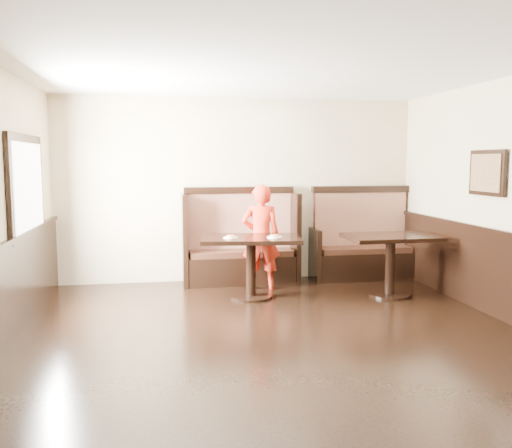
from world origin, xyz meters
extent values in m
plane|color=black|center=(0.00, 0.00, 0.00)|extent=(7.00, 7.00, 0.00)
plane|color=#CAB992|center=(0.00, 3.50, 1.40)|extent=(5.50, 0.00, 5.50)
plane|color=white|center=(0.00, 0.00, 2.80)|extent=(7.00, 7.00, 0.00)
cube|color=black|center=(-2.71, 1.90, 1.55)|extent=(0.05, 1.50, 1.20)
cube|color=white|center=(-2.69, 1.90, 1.55)|extent=(0.01, 1.30, 1.00)
cube|color=black|center=(2.71, 1.20, 1.70)|extent=(0.04, 0.70, 0.55)
cube|color=olive|center=(2.69, 1.20, 1.70)|extent=(0.01, 0.60, 0.45)
cube|color=black|center=(0.00, 3.22, 0.21)|extent=(1.60, 0.50, 0.42)
cube|color=#341B10|center=(0.00, 3.22, 0.46)|extent=(1.54, 0.46, 0.09)
cube|color=#551116|center=(0.00, 3.43, 0.90)|extent=(1.60, 0.12, 0.92)
cube|color=black|center=(0.00, 3.43, 1.40)|extent=(1.68, 0.16, 0.10)
cube|color=black|center=(-0.84, 3.32, 0.68)|extent=(0.07, 0.72, 1.36)
cube|color=black|center=(0.84, 3.32, 0.68)|extent=(0.07, 0.72, 1.36)
cube|color=black|center=(1.95, 3.22, 0.21)|extent=(1.50, 0.50, 0.42)
cube|color=#341B10|center=(1.95, 3.22, 0.46)|extent=(1.44, 0.46, 0.09)
cube|color=#551116|center=(1.95, 3.43, 0.90)|extent=(1.50, 0.12, 0.92)
cube|color=black|center=(1.95, 3.43, 1.40)|extent=(1.58, 0.16, 0.10)
cube|color=black|center=(1.16, 3.32, 0.40)|extent=(0.07, 0.72, 0.80)
cube|color=black|center=(2.74, 3.32, 0.40)|extent=(0.07, 0.72, 0.80)
cube|color=black|center=(0.00, 2.30, 0.81)|extent=(1.40, 0.97, 0.05)
cylinder|color=black|center=(0.00, 2.30, 0.39)|extent=(0.13, 0.13, 0.76)
cylinder|color=black|center=(0.00, 2.30, 0.02)|extent=(0.57, 0.57, 0.03)
cube|color=black|center=(1.90, 2.10, 0.81)|extent=(1.22, 0.81, 0.05)
cylinder|color=black|center=(1.90, 2.10, 0.40)|extent=(0.13, 0.13, 0.77)
cylinder|color=black|center=(1.90, 2.10, 0.02)|extent=(0.57, 0.57, 0.03)
imported|color=red|center=(0.23, 2.79, 0.76)|extent=(0.60, 0.45, 1.51)
cylinder|color=white|center=(-0.28, 2.25, 0.84)|extent=(0.19, 0.19, 0.01)
cylinder|color=tan|center=(-0.28, 2.25, 0.85)|extent=(0.12, 0.12, 0.02)
cylinder|color=#EABA54|center=(-0.28, 2.25, 0.87)|extent=(0.10, 0.10, 0.01)
cylinder|color=white|center=(0.30, 2.19, 0.84)|extent=(0.21, 0.21, 0.01)
cylinder|color=tan|center=(0.30, 2.19, 0.85)|extent=(0.13, 0.13, 0.02)
cylinder|color=#EABA54|center=(0.30, 2.19, 0.87)|extent=(0.11, 0.11, 0.01)
camera|label=1|loc=(-1.14, -4.77, 1.84)|focal=38.00mm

